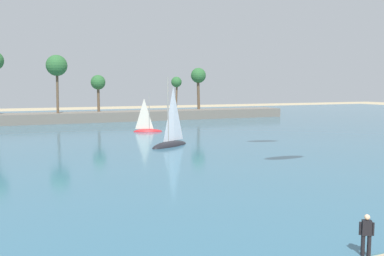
{
  "coord_description": "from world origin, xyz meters",
  "views": [
    {
      "loc": [
        -7.34,
        -2.51,
        6.43
      ],
      "look_at": [
        0.28,
        15.25,
        4.49
      ],
      "focal_mm": 38.81,
      "sensor_mm": 36.0,
      "label": 1
    }
  ],
  "objects": [
    {
      "name": "sailboat_mid_bay",
      "position": [
        7.91,
        38.93,
        0.77
      ],
      "size": [
        5.5,
        4.24,
        7.91
      ],
      "color": "black",
      "rests_on": "sea"
    },
    {
      "name": "palm_headland",
      "position": [
        -2.03,
        73.5,
        3.03
      ],
      "size": [
        88.69,
        6.18,
        12.59
      ],
      "color": "slate",
      "rests_on": "ground"
    },
    {
      "name": "sailboat_near_shore",
      "position": [
        9.78,
        53.46,
        0.59
      ],
      "size": [
        4.23,
        2.43,
        5.88
      ],
      "color": "red",
      "rests_on": "sea"
    },
    {
      "name": "sea",
      "position": [
        0.0,
        61.15,
        0.03
      ],
      "size": [
        220.0,
        104.78,
        0.06
      ],
      "primitive_type": "cube",
      "color": "#386B84",
      "rests_on": "ground"
    },
    {
      "name": "person_at_waterline",
      "position": [
        4.64,
        8.78,
        0.89
      ],
      "size": [
        0.47,
        0.35,
        1.67
      ],
      "color": "black",
      "rests_on": "ground"
    }
  ]
}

